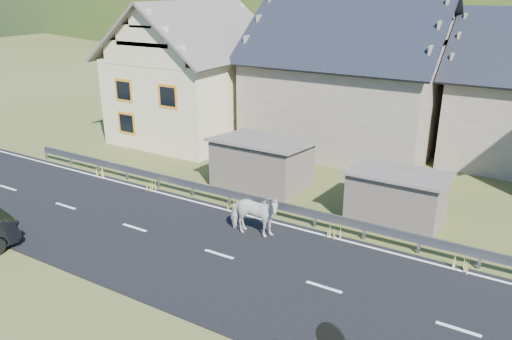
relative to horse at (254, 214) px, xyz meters
The scene contains 9 objects.
ground 2.09m from the horse, 99.75° to the right, with size 160.00×160.00×0.00m, color #353E18.
road 2.08m from the horse, 99.75° to the right, with size 60.00×7.00×0.04m, color black.
lane_markings 2.07m from the horse, 99.75° to the right, with size 60.00×6.60×0.01m, color silver.
guardrail 1.89m from the horse, 99.90° to the left, with size 28.10×0.09×0.75m.
shed_left 5.20m from the horse, 116.53° to the left, with size 4.30×3.30×2.40m, color #685A50.
shed_right 5.89m from the horse, 44.75° to the left, with size 3.80×2.90×2.20m, color #685A50.
house_cream 14.88m from the horse, 135.50° to the left, with size 7.80×9.80×8.30m.
house_stone_a 13.73m from the horse, 95.73° to the left, with size 10.80×9.80×8.90m.
horse is the anchor object (origin of this frame).
Camera 1 is at (9.01, -12.60, 8.91)m, focal length 35.00 mm.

